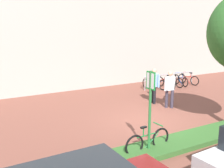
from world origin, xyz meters
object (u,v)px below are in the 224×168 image
at_px(bike_rack_cluster, 170,81).
at_px(bollard_steel, 153,88).
at_px(bike_at_sign, 148,141).
at_px(person_casual_tan, 170,87).
at_px(parking_sign_post, 150,101).
at_px(person_shirt_white, 154,84).

height_order(bike_rack_cluster, bollard_steel, bollard_steel).
distance_m(bike_at_sign, person_casual_tan, 4.82).
bearing_deg(bike_at_sign, bike_rack_cluster, 45.02).
relative_size(parking_sign_post, person_shirt_white, 1.47).
height_order(parking_sign_post, person_shirt_white, parking_sign_post).
bearing_deg(bike_rack_cluster, person_casual_tan, -131.18).
relative_size(bike_at_sign, bike_rack_cluster, 0.45).
bearing_deg(person_casual_tan, bollard_steel, 71.91).
relative_size(bike_rack_cluster, person_shirt_white, 2.19).
xyz_separation_m(bike_rack_cluster, bollard_steel, (-2.21, -1.25, 0.10)).
bearing_deg(bike_at_sign, person_casual_tan, 41.54).
height_order(bike_at_sign, person_shirt_white, person_shirt_white).
xyz_separation_m(parking_sign_post, bollard_steel, (4.29, 5.31, -1.20)).
relative_size(bike_at_sign, person_casual_tan, 0.98).
height_order(bollard_steel, person_shirt_white, person_shirt_white).
distance_m(parking_sign_post, person_casual_tan, 4.92).
xyz_separation_m(bike_at_sign, bollard_steel, (4.25, 5.22, 0.10)).
bearing_deg(bollard_steel, person_shirt_white, -127.51).
bearing_deg(parking_sign_post, bollard_steel, 51.12).
xyz_separation_m(parking_sign_post, person_shirt_white, (3.44, 4.22, -0.66)).
xyz_separation_m(bike_at_sign, person_shirt_white, (3.40, 4.12, 0.63)).
bearing_deg(bike_at_sign, person_shirt_white, 50.44).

